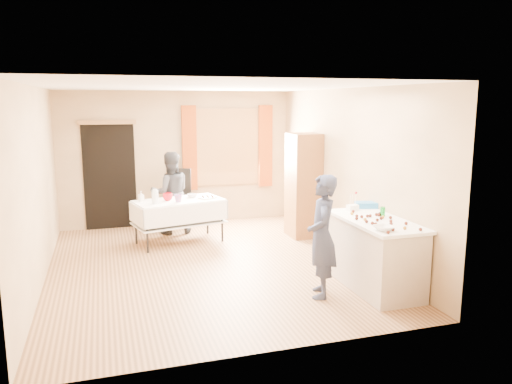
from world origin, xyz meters
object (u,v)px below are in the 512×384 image
object	(u,v)px
cabinet	(303,185)
girl	(322,236)
counter	(375,254)
party_table	(179,217)
chair	(178,210)
woman	(171,193)

from	to	relation	value
cabinet	girl	xyz separation A→B (m)	(-0.87, -2.72, -0.16)
cabinet	girl	size ratio (longest dim) A/B	1.21
counter	party_table	bearing A→B (deg)	126.41
chair	girl	bearing A→B (deg)	-52.25
chair	party_table	bearing A→B (deg)	-75.79
counter	girl	bearing A→B (deg)	-176.20
counter	chair	distance (m)	4.44
party_table	chair	size ratio (longest dim) A/B	1.46
cabinet	woman	world-z (taller)	cabinet
chair	cabinet	bearing A→B (deg)	-11.24
girl	cabinet	bearing A→B (deg)	-177.35
woman	counter	bearing A→B (deg)	120.43
party_table	woman	size ratio (longest dim) A/B	1.08
party_table	woman	world-z (taller)	woman
cabinet	counter	world-z (taller)	cabinet
cabinet	girl	bearing A→B (deg)	-107.85
counter	party_table	size ratio (longest dim) A/B	0.92
cabinet	chair	xyz separation A→B (m)	(-2.06, 1.32, -0.59)
chair	woman	bearing A→B (deg)	-90.97
cabinet	chair	size ratio (longest dim) A/B	1.65
cabinet	chair	bearing A→B (deg)	147.37
counter	chair	size ratio (longest dim) A/B	1.34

